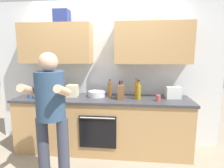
# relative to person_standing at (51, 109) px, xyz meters

# --- Properties ---
(ground_plane) EXTENTS (12.00, 12.00, 0.00)m
(ground_plane) POSITION_rel_person_standing_xyz_m (0.49, 0.84, -0.96)
(ground_plane) COLOR gray
(back_wall_unit) EXTENTS (4.00, 0.38, 2.50)m
(back_wall_unit) POSITION_rel_person_standing_xyz_m (0.49, 1.11, 0.54)
(back_wall_unit) COLOR silver
(back_wall_unit) RESTS_ON ground
(counter) EXTENTS (2.84, 0.67, 0.90)m
(counter) POSITION_rel_person_standing_xyz_m (0.48, 0.84, -0.51)
(counter) COLOR tan
(counter) RESTS_ON ground
(person_standing) EXTENTS (0.49, 0.45, 1.63)m
(person_standing) POSITION_rel_person_standing_xyz_m (0.00, 0.00, 0.00)
(person_standing) COLOR #383D4C
(person_standing) RESTS_ON ground
(bottle_oil) EXTENTS (0.08, 0.08, 0.30)m
(bottle_oil) POSITION_rel_person_standing_xyz_m (1.07, 0.82, 0.06)
(bottle_oil) COLOR olive
(bottle_oil) RESTS_ON counter
(bottle_juice) EXTENTS (0.05, 0.05, 0.30)m
(bottle_juice) POSITION_rel_person_standing_xyz_m (1.04, 0.98, 0.07)
(bottle_juice) COLOR orange
(bottle_juice) RESTS_ON counter
(bottle_hotsauce) EXTENTS (0.07, 0.07, 0.28)m
(bottle_hotsauce) POSITION_rel_person_standing_xyz_m (-0.18, 0.74, 0.06)
(bottle_hotsauce) COLOR red
(bottle_hotsauce) RESTS_ON counter
(bottle_syrup) EXTENTS (0.05, 0.05, 0.30)m
(bottle_syrup) POSITION_rel_person_standing_xyz_m (0.61, 0.91, 0.07)
(bottle_syrup) COLOR #8C4C14
(bottle_syrup) RESTS_ON counter
(bottle_wine) EXTENTS (0.07, 0.07, 0.27)m
(bottle_wine) POSITION_rel_person_standing_xyz_m (0.76, 0.95, 0.05)
(bottle_wine) COLOR #471419
(bottle_wine) RESTS_ON counter
(bottle_soda) EXTENTS (0.07, 0.07, 0.28)m
(bottle_soda) POSITION_rel_person_standing_xyz_m (-0.49, 0.65, 0.05)
(bottle_soda) COLOR #198C33
(bottle_soda) RESTS_ON counter
(cup_tea) EXTENTS (0.07, 0.07, 0.11)m
(cup_tea) POSITION_rel_person_standing_xyz_m (-0.68, 0.73, -0.01)
(cup_tea) COLOR #33598C
(cup_tea) RESTS_ON counter
(cup_ceramic) EXTENTS (0.07, 0.07, 0.09)m
(cup_ceramic) POSITION_rel_person_standing_xyz_m (1.36, 0.75, -0.02)
(cup_ceramic) COLOR #BF4C47
(cup_ceramic) RESTS_ON counter
(mixing_bowl) EXTENTS (0.28, 0.28, 0.09)m
(mixing_bowl) POSITION_rel_person_standing_xyz_m (0.38, 0.93, -0.02)
(mixing_bowl) COLOR silver
(mixing_bowl) RESTS_ON counter
(knife_block) EXTENTS (0.10, 0.14, 0.29)m
(knife_block) POSITION_rel_person_standing_xyz_m (0.80, 0.78, 0.05)
(knife_block) COLOR brown
(knife_block) RESTS_ON counter
(potted_herb) EXTENTS (0.20, 0.20, 0.28)m
(potted_herb) POSITION_rel_person_standing_xyz_m (-0.41, 0.91, 0.09)
(potted_herb) COLOR #9E6647
(potted_herb) RESTS_ON counter
(grocery_bag_rice) EXTENTS (0.18, 0.21, 0.20)m
(grocery_bag_rice) POSITION_rel_person_standing_xyz_m (-0.03, 0.90, 0.04)
(grocery_bag_rice) COLOR beige
(grocery_bag_rice) RESTS_ON counter
(grocery_bag_produce) EXTENTS (0.24, 0.18, 0.19)m
(grocery_bag_produce) POSITION_rel_person_standing_xyz_m (1.63, 0.94, 0.03)
(grocery_bag_produce) COLOR silver
(grocery_bag_produce) RESTS_ON counter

